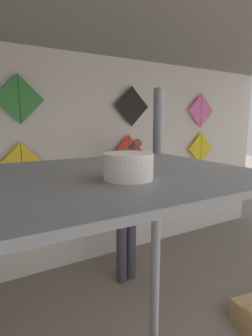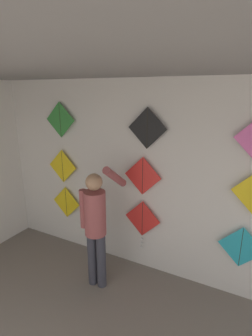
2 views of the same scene
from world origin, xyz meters
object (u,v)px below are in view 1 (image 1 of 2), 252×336
at_px(kite_6, 19,99).
at_px(shopkeeper, 126,203).
at_px(kite_3, 22,166).
at_px(kite_7, 132,106).
at_px(kite_0, 28,218).
at_px(kite_1, 129,201).
at_px(kite_2, 196,191).
at_px(kite_4, 128,154).
at_px(kite_8, 201,111).
at_px(kite_5, 201,148).

bearing_deg(kite_6, shopkeeper, -30.59).
xyz_separation_m(kite_3, kite_7, (1.49, 0.00, 0.72)).
xyz_separation_m(kite_0, kite_1, (1.43, -0.00, -0.00)).
bearing_deg(kite_1, kite_2, 0.04).
bearing_deg(kite_4, shopkeeper, -122.67).
relative_size(kite_0, kite_7, 1.00).
relative_size(kite_1, kite_4, 1.38).
bearing_deg(kite_3, shopkeeper, -30.13).
bearing_deg(kite_1, kite_6, 179.96).
height_order(kite_4, kite_7, kite_7).
relative_size(kite_3, kite_7, 1.00).
relative_size(kite_3, kite_8, 1.00).
xyz_separation_m(kite_0, kite_2, (2.77, 0.00, -0.03)).
bearing_deg(kite_1, kite_3, 179.96).
xyz_separation_m(kite_2, kite_5, (0.08, 0.00, 0.73)).
height_order(kite_6, kite_7, kite_6).
distance_m(kite_1, kite_4, 0.70).
bearing_deg(kite_2, kite_1, -179.96).
bearing_deg(kite_7, kite_6, 180.00).
bearing_deg(kite_7, kite_4, 180.00).
xyz_separation_m(kite_1, kite_6, (-1.43, 0.00, 1.40)).
height_order(kite_5, kite_8, kite_8).
bearing_deg(kite_6, kite_8, 0.00).
bearing_deg(kite_1, kite_0, 179.96).
xyz_separation_m(shopkeeper, kite_4, (0.39, 0.61, 0.50)).
height_order(shopkeeper, kite_5, kite_5).
bearing_deg(kite_0, kite_2, 0.00).
height_order(kite_3, kite_6, kite_6).
bearing_deg(kite_5, kite_6, 180.00).
height_order(kite_5, kite_6, kite_6).
bearing_deg(kite_2, kite_0, 180.00).
relative_size(kite_3, kite_4, 1.00).
distance_m(kite_3, kite_5, 2.87).
relative_size(kite_0, kite_4, 1.00).
bearing_deg(kite_5, kite_3, 180.00).
distance_m(shopkeeper, kite_6, 1.70).
height_order(shopkeeper, kite_6, kite_6).
distance_m(kite_0, kite_7, 2.00).
xyz_separation_m(kite_1, kite_5, (1.42, 0.00, 0.71)).
height_order(kite_3, kite_4, kite_4).
bearing_deg(shopkeeper, kite_6, 144.10).
relative_size(kite_0, kite_6, 1.00).
height_order(kite_0, kite_1, kite_1).
xyz_separation_m(kite_4, kite_6, (-1.42, 0.00, 0.71)).
height_order(kite_4, kite_8, kite_8).
distance_m(kite_5, kite_7, 1.53).
bearing_deg(kite_1, kite_5, 0.04).
bearing_deg(kite_8, shopkeeper, -161.13).
bearing_deg(kite_2, kite_7, 180.00).
xyz_separation_m(kite_3, kite_6, (0.02, 0.00, 0.76)).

